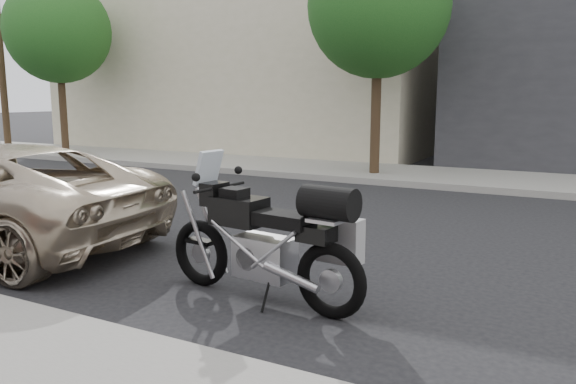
# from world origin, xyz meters

# --- Properties ---
(ground) EXTENTS (120.00, 120.00, 0.00)m
(ground) POSITION_xyz_m (0.00, 0.00, 0.00)
(ground) COLOR black
(ground) RESTS_ON ground
(far_sidewalk) EXTENTS (44.00, 3.00, 0.15)m
(far_sidewalk) POSITION_xyz_m (0.00, -6.50, 0.07)
(far_sidewalk) COLOR gray
(far_sidewalk) RESTS_ON ground
(far_building_cream) EXTENTS (14.00, 11.00, 8.00)m
(far_building_cream) POSITION_xyz_m (9.00, -13.50, 4.00)
(far_building_cream) COLOR #B8B093
(far_building_cream) RESTS_ON ground
(street_tree_mid) EXTENTS (3.40, 3.40, 5.70)m
(street_tree_mid) POSITION_xyz_m (2.00, -6.00, 4.14)
(street_tree_mid) COLOR #3B2A1A
(street_tree_mid) RESTS_ON far_sidewalk
(street_tree_right) EXTENTS (3.40, 3.40, 5.70)m
(street_tree_right) POSITION_xyz_m (13.00, -6.00, 4.14)
(street_tree_right) COLOR #3B2A1A
(street_tree_right) RESTS_ON far_sidewalk
(utility_pole) EXTENTS (0.24, 0.24, 6.70)m
(utility_pole) POSITION_xyz_m (16.00, -6.00, 3.50)
(utility_pole) COLOR #3B2A1A
(utility_pole) RESTS_ON far_sidewalk
(motorcycle) EXTENTS (2.37, 0.76, 1.50)m
(motorcycle) POSITION_xyz_m (0.04, 2.59, 0.65)
(motorcycle) COLOR black
(motorcycle) RESTS_ON ground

